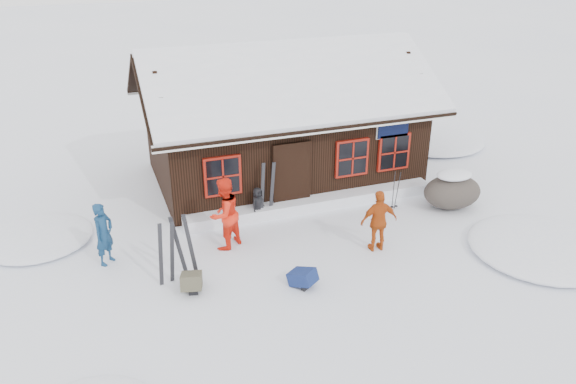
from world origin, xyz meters
The scene contains 15 objects.
ground centered at (0.00, 0.00, 0.00)m, with size 120.00×120.00×0.00m, color white.
mountain_hut centered at (1.50, 4.98, 1.58)m, with size 8.90×6.09×4.42m.
snow_drift centered at (1.50, 2.25, 0.17)m, with size 7.60×0.60×0.35m, color white.
snow_mounds centered at (1.65, 1.86, 0.00)m, with size 20.60×13.20×0.48m.
skier_teal centered at (-4.35, 1.25, 0.80)m, with size 0.58×0.38×1.60m, color navy.
skier_orange_left centered at (-1.44, 0.99, 0.95)m, with size 0.92×0.72×1.90m, color red.
skier_orange_right centered at (2.15, -0.48, 0.82)m, with size 0.96×0.40×1.64m, color #B54712.
skier_crouched centered at (-0.20, 2.19, 0.48)m, with size 0.47×0.30×0.96m, color black.
boulder centered at (5.37, 0.97, 0.52)m, with size 1.74×1.31×1.02m.
ski_pair_left centered at (-3.09, -0.14, 0.75)m, with size 0.46×0.12×1.60m.
ski_pair_mid centered at (-2.64, -0.03, 0.78)m, with size 0.58×0.27×1.66m.
ski_pair_right centered at (0.09, 2.20, 0.80)m, with size 0.49×0.08×1.71m.
ski_poles centered at (3.73, 1.40, 0.57)m, with size 0.22×0.11×1.22m.
backpack_blue centered at (-0.24, -1.34, 0.16)m, with size 0.44×0.58×0.31m, color navy.
backpack_olive centered at (-2.65, -0.64, 0.17)m, with size 0.46×0.61×0.33m, color #4B4735.
Camera 1 is at (-4.27, -11.33, 7.37)m, focal length 35.00 mm.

